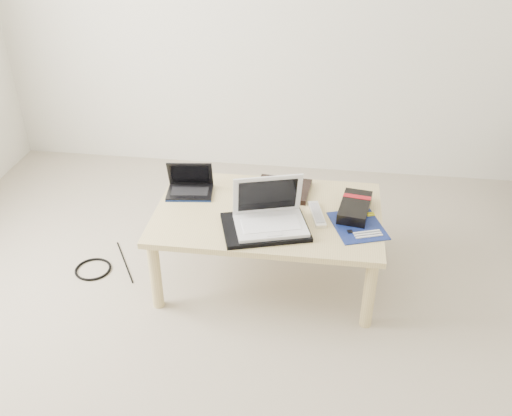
# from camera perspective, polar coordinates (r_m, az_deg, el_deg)

# --- Properties ---
(ground) EXTENTS (4.00, 4.00, 0.00)m
(ground) POSITION_cam_1_polar(r_m,az_deg,el_deg) (2.46, 0.61, -17.91)
(ground) COLOR #B3A891
(ground) RESTS_ON ground
(coffee_table) EXTENTS (1.10, 0.70, 0.40)m
(coffee_table) POSITION_cam_1_polar(r_m,az_deg,el_deg) (2.81, 1.20, -1.16)
(coffee_table) COLOR #CDB87B
(coffee_table) RESTS_ON ground
(book) EXTENTS (0.29, 0.25, 0.03)m
(book) POSITION_cam_1_polar(r_m,az_deg,el_deg) (2.94, 2.70, 1.88)
(book) COLOR black
(book) RESTS_ON coffee_table
(netbook) EXTENTS (0.25, 0.19, 0.16)m
(netbook) POSITION_cam_1_polar(r_m,az_deg,el_deg) (2.94, -6.62, 2.17)
(netbook) COLOR black
(netbook) RESTS_ON coffee_table
(tablet) EXTENTS (0.29, 0.24, 0.01)m
(tablet) POSITION_cam_1_polar(r_m,az_deg,el_deg) (2.81, 0.89, 0.22)
(tablet) COLOR black
(tablet) RESTS_ON coffee_table
(remote) EXTENTS (0.10, 0.23, 0.02)m
(remote) POSITION_cam_1_polar(r_m,az_deg,el_deg) (2.76, 6.11, -0.61)
(remote) COLOR silver
(remote) RESTS_ON coffee_table
(neoprene_sleeve) EXTENTS (0.45, 0.38, 0.02)m
(neoprene_sleeve) POSITION_cam_1_polar(r_m,az_deg,el_deg) (2.65, 0.92, -1.92)
(neoprene_sleeve) COLOR black
(neoprene_sleeve) RESTS_ON coffee_table
(white_laptop) EXTENTS (0.37, 0.31, 0.23)m
(white_laptop) POSITION_cam_1_polar(r_m,az_deg,el_deg) (2.63, 1.36, -0.68)
(white_laptop) COLOR silver
(white_laptop) RESTS_ON neoprene_sleeve
(motherboard) EXTENTS (0.30, 0.33, 0.01)m
(motherboard) POSITION_cam_1_polar(r_m,az_deg,el_deg) (2.71, 10.17, -1.74)
(motherboard) COLOR #0C1651
(motherboard) RESTS_ON coffee_table
(gpu_box) EXTENTS (0.18, 0.29, 0.06)m
(gpu_box) POSITION_cam_1_polar(r_m,az_deg,el_deg) (2.80, 9.86, 0.03)
(gpu_box) COLOR black
(gpu_box) RESTS_ON coffee_table
(cable_coil) EXTENTS (0.10, 0.10, 0.01)m
(cable_coil) POSITION_cam_1_polar(r_m,az_deg,el_deg) (2.80, -1.34, 0.05)
(cable_coil) COLOR black
(cable_coil) RESTS_ON coffee_table
(floor_cable_coil) EXTENTS (0.21, 0.21, 0.01)m
(floor_cable_coil) POSITION_cam_1_polar(r_m,az_deg,el_deg) (3.17, -15.98, -5.90)
(floor_cable_coil) COLOR black
(floor_cable_coil) RESTS_ON ground
(floor_cable_trail) EXTENTS (0.21, 0.34, 0.01)m
(floor_cable_trail) POSITION_cam_1_polar(r_m,az_deg,el_deg) (3.18, -12.99, -5.26)
(floor_cable_trail) COLOR black
(floor_cable_trail) RESTS_ON ground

